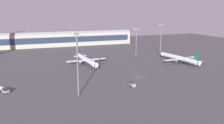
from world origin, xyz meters
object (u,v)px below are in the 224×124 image
object	(u,v)px
fuel_truck	(4,90)
apron_light_central	(77,61)
apron_light_west	(161,38)
apron_light_east	(136,41)
maintenance_van	(132,85)
airplane_mid_apron	(180,58)
airplane_near_gate	(87,60)

from	to	relation	value
fuel_truck	apron_light_central	xyz separation A→B (m)	(32.22, -15.53, 14.78)
apron_light_central	fuel_truck	bearing A→B (deg)	154.27
apron_light_west	apron_light_east	bearing A→B (deg)	171.06
apron_light_central	apron_light_east	size ratio (longest dim) A/B	1.19
maintenance_van	apron_light_central	xyz separation A→B (m)	(-28.14, -2.21, 14.96)
apron_light_central	apron_light_west	world-z (taller)	apron_light_central
fuel_truck	apron_light_west	bearing A→B (deg)	176.24
apron_light_central	apron_light_west	xyz separation A→B (m)	(84.95, 67.45, -0.52)
fuel_truck	apron_light_east	world-z (taller)	apron_light_east
airplane_mid_apron	airplane_near_gate	distance (m)	68.33
apron_light_west	apron_light_east	size ratio (longest dim) A/B	1.15
apron_light_central	apron_light_west	distance (m)	108.47
airplane_mid_apron	fuel_truck	size ratio (longest dim) A/B	5.73
airplane_mid_apron	apron_light_central	world-z (taller)	apron_light_central
maintenance_van	apron_light_central	world-z (taller)	apron_light_central
maintenance_van	apron_light_central	distance (m)	31.95
airplane_mid_apron	apron_light_west	bearing A→B (deg)	80.03
maintenance_van	apron_light_east	xyz separation A→B (m)	(35.38, 68.61, 12.61)
maintenance_van	apron_light_east	world-z (taller)	apron_light_east
airplane_mid_apron	apron_light_west	size ratio (longest dim) A/B	1.36
airplane_near_gate	maintenance_van	size ratio (longest dim) A/B	8.82
fuel_truck	maintenance_van	world-z (taller)	fuel_truck
apron_light_central	airplane_mid_apron	bearing A→B (deg)	24.87
airplane_mid_apron	maintenance_van	world-z (taller)	airplane_mid_apron
fuel_truck	apron_light_east	bearing A→B (deg)	-177.65
fuel_truck	apron_light_central	bearing A→B (deg)	126.60
airplane_mid_apron	apron_light_west	xyz separation A→B (m)	(1.33, 28.70, 11.98)
fuel_truck	apron_light_west	xyz separation A→B (m)	(117.17, 51.92, 14.26)
apron_light_central	apron_light_west	bearing A→B (deg)	38.45
airplane_mid_apron	apron_light_central	distance (m)	93.00
airplane_near_gate	maintenance_van	world-z (taller)	airplane_near_gate
maintenance_van	apron_light_west	xyz separation A→B (m)	(56.81, 65.24, 14.45)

